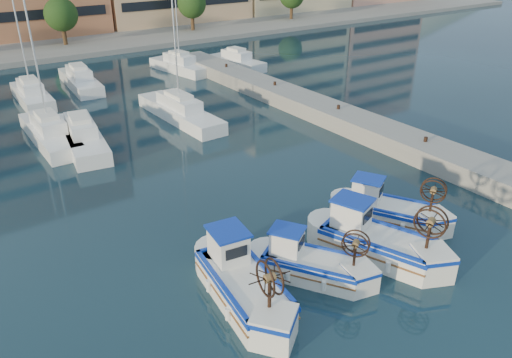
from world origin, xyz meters
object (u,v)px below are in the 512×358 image
at_px(fishing_boat_a, 242,281).
at_px(fishing_boat_c, 375,240).
at_px(fishing_boat_b, 309,262).
at_px(fishing_boat_d, 387,209).

xyz_separation_m(fishing_boat_a, fishing_boat_c, (6.48, -0.94, -0.00)).
height_order(fishing_boat_b, fishing_boat_c, fishing_boat_c).
distance_m(fishing_boat_b, fishing_boat_c, 3.40).
bearing_deg(fishing_boat_d, fishing_boat_a, 155.22).
xyz_separation_m(fishing_boat_c, fishing_boat_d, (2.69, 1.66, -0.10)).
xyz_separation_m(fishing_boat_a, fishing_boat_b, (3.12, -0.40, -0.15)).
relative_size(fishing_boat_c, fishing_boat_d, 1.13).
distance_m(fishing_boat_a, fishing_boat_d, 9.20).
bearing_deg(fishing_boat_c, fishing_boat_d, 11.41).
height_order(fishing_boat_c, fishing_boat_d, fishing_boat_c).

